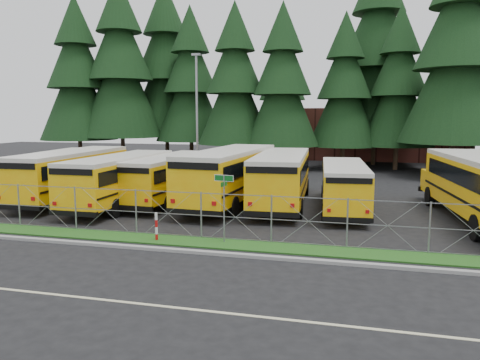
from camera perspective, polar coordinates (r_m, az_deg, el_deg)
name	(u,v)px	position (r m, az deg, el deg)	size (l,w,h in m)	color
ground	(231,234)	(20.64, -1.16, -6.62)	(120.00, 120.00, 0.00)	black
curb	(208,253)	(17.77, -3.88, -8.85)	(50.00, 0.25, 0.12)	gray
grass_verge	(219,244)	(19.06, -2.55, -7.77)	(50.00, 1.40, 0.06)	#1A4C15
road_lane_line	(152,305)	(13.49, -10.63, -14.76)	(50.00, 0.12, 0.01)	beige
chainlink_fence	(224,217)	(19.47, -1.96, -4.48)	(44.00, 0.10, 2.00)	gray
brick_building	(366,133)	(59.29, 15.07, 5.51)	(22.00, 10.00, 6.00)	brown
bus_0	(59,174)	(32.45, -21.22, 0.71)	(2.55, 10.82, 2.84)	#FFAB08
bus_1	(74,176)	(30.37, -19.54, 0.52)	(2.73, 11.58, 3.04)	#FFAB08
bus_2	(124,180)	(27.75, -13.98, -0.06)	(2.61, 11.06, 2.90)	#FFAB08
bus_3	(172,179)	(28.46, -8.29, 0.17)	(2.51, 10.63, 2.79)	#FFAB08
bus_4	(232,177)	(27.32, -1.02, 0.40)	(2.91, 12.31, 3.23)	#FFAB08
bus_5	(282,179)	(27.02, 5.17, 0.08)	(2.73, 11.58, 3.04)	#FFAB08
bus_6	(344,187)	(26.08, 12.51, -0.85)	(2.33, 9.88, 2.59)	#FFAB08
street_sign	(224,194)	(18.81, -1.96, -1.72)	(0.83, 0.55, 2.81)	gray
striped_bollard	(156,227)	(19.70, -10.16, -5.65)	(0.11, 0.11, 1.20)	#B20C0C
light_standard	(197,111)	(38.98, -5.27, 8.34)	(0.70, 0.35, 10.14)	gray
conifer_0	(77,80)	(53.32, -19.23, 11.40)	(7.99, 7.99, 17.68)	black
conifer_1	(120,71)	(52.22, -14.37, 12.72)	(8.86, 8.86, 19.58)	black
conifer_2	(191,85)	(51.14, -6.03, 11.40)	(7.55, 7.55, 16.70)	black
conifer_3	(235,86)	(46.41, -0.63, 11.43)	(7.28, 7.28, 16.09)	black
conifer_4	(282,87)	(44.82, 5.19, 11.24)	(7.07, 7.07, 15.64)	black
conifer_5	(344,91)	(46.48, 12.60, 10.52)	(6.74, 6.74, 14.92)	black
conifer_6	(399,88)	(47.12, 18.78, 10.56)	(6.97, 6.97, 15.41)	black
conifer_7	(457,58)	(43.24, 24.95, 13.38)	(8.91, 8.91, 19.70)	black
conifer_10	(166,72)	(55.12, -9.04, 12.87)	(9.09, 9.09, 20.11)	black
conifer_11	(282,94)	(55.00, 5.18, 10.44)	(6.92, 6.92, 15.31)	black
conifer_12	(377,58)	(51.61, 16.35, 14.03)	(9.93, 9.93, 21.96)	black
conifer_13	(478,77)	(54.67, 26.98, 11.13)	(8.20, 8.20, 18.13)	black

